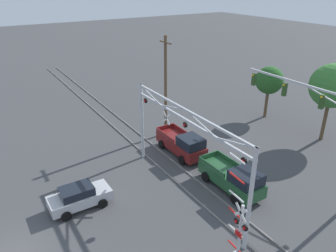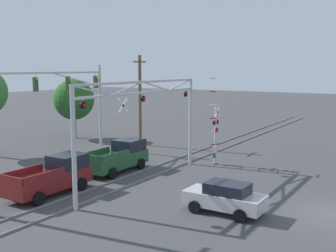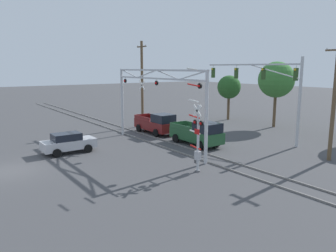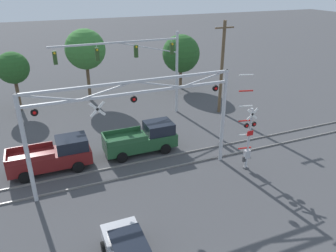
# 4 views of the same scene
# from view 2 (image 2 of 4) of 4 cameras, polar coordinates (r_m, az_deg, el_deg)

# --- Properties ---
(ground_plane) EXTENTS (200.00, 200.00, 0.00)m
(ground_plane) POSITION_cam_2_polar(r_m,az_deg,el_deg) (22.37, 21.31, -11.24)
(ground_plane) COLOR #424244
(rail_track_near) EXTENTS (80.00, 0.08, 0.10)m
(rail_track_near) POSITION_cam_2_polar(r_m,az_deg,el_deg) (26.72, -3.80, -7.46)
(rail_track_near) COLOR gray
(rail_track_near) RESTS_ON ground_plane
(rail_track_far) EXTENTS (80.00, 0.08, 0.10)m
(rail_track_far) POSITION_cam_2_polar(r_m,az_deg,el_deg) (27.56, -6.24, -7.02)
(rail_track_far) COLOR gray
(rail_track_far) RESTS_ON ground_plane
(crossing_gantry) EXTENTS (12.18, 0.28, 6.34)m
(crossing_gantry) POSITION_cam_2_polar(r_m,az_deg,el_deg) (25.73, -3.39, 1.85)
(crossing_gantry) COLOR #B7BABF
(crossing_gantry) RESTS_ON ground_plane
(crossing_signal_mast) EXTENTS (1.59, 0.35, 6.48)m
(crossing_signal_mast) POSITION_cam_2_polar(r_m,az_deg,el_deg) (31.16, 6.40, -1.17)
(crossing_signal_mast) COLOR #B7BABF
(crossing_signal_mast) RESTS_ON ground_plane
(traffic_signal_span) EXTENTS (10.76, 0.39, 7.34)m
(traffic_signal_span) POSITION_cam_2_polar(r_m,az_deg,el_deg) (34.58, -12.49, 4.48)
(traffic_signal_span) COLOR #B7BABF
(traffic_signal_span) RESTS_ON ground_plane
(pickup_truck_lead) EXTENTS (5.13, 2.10, 2.07)m
(pickup_truck_lead) POSITION_cam_2_polar(r_m,az_deg,el_deg) (29.36, -6.67, -4.17)
(pickup_truck_lead) COLOR #23512D
(pickup_truck_lead) RESTS_ON ground_plane
(pickup_truck_following) EXTENTS (5.15, 2.10, 2.07)m
(pickup_truck_following) POSITION_cam_2_polar(r_m,az_deg,el_deg) (24.92, -15.32, -6.60)
(pickup_truck_following) COLOR maroon
(pickup_truck_following) RESTS_ON ground_plane
(sedan_waiting) EXTENTS (1.94, 3.97, 1.54)m
(sedan_waiting) POSITION_cam_2_polar(r_m,az_deg,el_deg) (21.21, 7.73, -9.55)
(sedan_waiting) COLOR #B7B7BC
(sedan_waiting) RESTS_ON ground_plane
(utility_pole_right) EXTENTS (1.80, 0.28, 8.24)m
(utility_pole_right) POSITION_cam_2_polar(r_m,az_deg,el_deg) (38.67, -3.82, 3.66)
(utility_pole_right) COLOR brown
(utility_pole_right) RESTS_ON ground_plane
(background_tree_beyond_span) EXTENTS (4.09, 4.09, 5.98)m
(background_tree_beyond_span) POSITION_cam_2_polar(r_m,az_deg,el_deg) (43.55, -12.63, 3.51)
(background_tree_beyond_span) COLOR brown
(background_tree_beyond_span) RESTS_ON ground_plane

